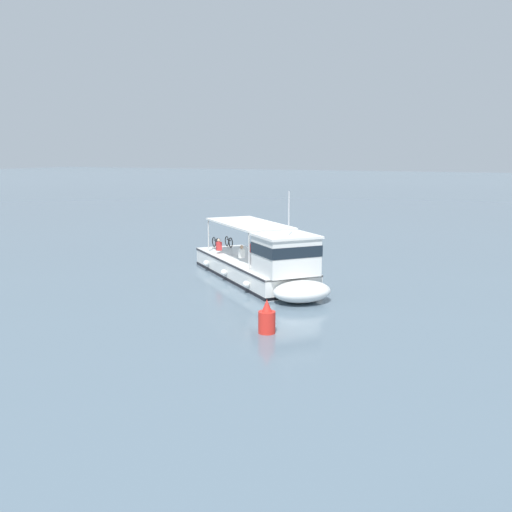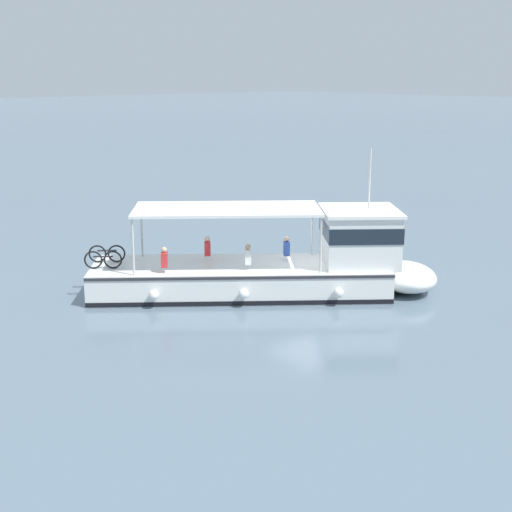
{
  "view_description": "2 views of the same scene",
  "coord_description": "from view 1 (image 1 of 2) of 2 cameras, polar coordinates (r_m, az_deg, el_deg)",
  "views": [
    {
      "loc": [
        -12.63,
        28.73,
        7.24
      ],
      "look_at": [
        1.72,
        -1.19,
        1.4
      ],
      "focal_mm": 41.59,
      "sensor_mm": 36.0,
      "label": 1
    },
    {
      "loc": [
        19.57,
        17.87,
        7.99
      ],
      "look_at": [
        1.72,
        -1.19,
        1.4
      ],
      "focal_mm": 51.57,
      "sensor_mm": 36.0,
      "label": 2
    }
  ],
  "objects": [
    {
      "name": "channel_buoy",
      "position": [
        24.06,
        1.05,
        -6.12
      ],
      "size": [
        0.7,
        0.7,
        1.4
      ],
      "color": "red",
      "rests_on": "ground"
    },
    {
      "name": "ferry_main",
      "position": [
        32.85,
        0.7,
        -0.94
      ],
      "size": [
        11.64,
        10.65,
        5.32
      ],
      "color": "white",
      "rests_on": "ground"
    },
    {
      "name": "ground_plane",
      "position": [
        32.2,
        1.85,
        -3.01
      ],
      "size": [
        400.0,
        400.0,
        0.0
      ],
      "primitive_type": "plane",
      "color": "slate"
    }
  ]
}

